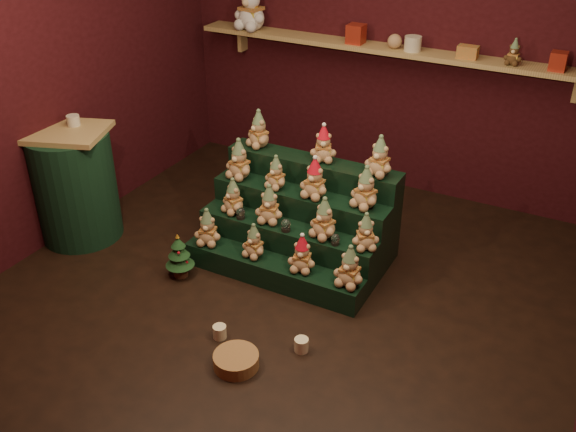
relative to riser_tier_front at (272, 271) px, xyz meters
The scene contains 40 objects.
ground 0.18m from the riser_tier_front, 24.47° to the right, with size 4.00×4.00×0.00m, color black.
back_wall 2.38m from the riser_tier_front, 85.87° to the left, with size 4.00×0.10×2.80m, color black.
front_wall 2.49m from the riser_tier_front, 86.12° to the right, with size 4.00×0.10×2.80m, color black.
left_wall 2.31m from the riser_tier_front, behind, with size 0.10×4.00×2.80m, color black.
back_shelf 2.18m from the riser_tier_front, 85.47° to the left, with size 3.60×0.26×0.24m.
riser_tier_front is the anchor object (origin of this frame).
riser_tier_midfront 0.24m from the riser_tier_front, 90.00° to the left, with size 1.40×0.22×0.36m, color black.
riser_tier_midback 0.48m from the riser_tier_front, 90.00° to the left, with size 1.40×0.22×0.54m, color black.
riser_tier_back 0.71m from the riser_tier_front, 90.00° to the left, with size 1.40×0.22×0.72m, color black.
teddy_0 0.59m from the riser_tier_front, behind, with size 0.20×0.18×0.29m, color tan, non-canonical shape.
teddy_1 0.27m from the riser_tier_front, behind, with size 0.18×0.17×0.26m, color tan, non-canonical shape.
teddy_2 0.33m from the riser_tier_front, ahead, with size 0.20×0.18×0.28m, color tan, non-canonical shape.
teddy_3 0.65m from the riser_tier_front, ahead, with size 0.21×0.19×0.30m, color tan, non-canonical shape.
teddy_4 0.65m from the riser_tier_front, 154.16° to the left, with size 0.20×0.18×0.27m, color tan, non-canonical shape.
teddy_5 0.49m from the riser_tier_front, 122.60° to the left, with size 0.21×0.19×0.29m, color tan, non-canonical shape.
teddy_6 0.56m from the riser_tier_front, 35.71° to the left, with size 0.22×0.20×0.30m, color tan, non-canonical shape.
teddy_7 0.77m from the riser_tier_front, 19.28° to the left, with size 0.19×0.17×0.27m, color tan, non-canonical shape.
teddy_8 0.92m from the riser_tier_front, 140.16° to the left, with size 0.22×0.20×0.31m, color tan, non-canonical shape.
teddy_9 0.74m from the riser_tier_front, 114.64° to the left, with size 0.18×0.16×0.25m, color tan, non-canonical shape.
teddy_10 0.75m from the riser_tier_front, 73.63° to the left, with size 0.22×0.20×0.30m, color tan, non-canonical shape.
teddy_11 0.92m from the riser_tier_front, 41.98° to the left, with size 0.22×0.20×0.31m, color tan, non-canonical shape.
teddy_12 1.14m from the riser_tier_front, 125.68° to the left, with size 0.21×0.19×0.29m, color tan, non-canonical shape.
teddy_13 1.03m from the riser_tier_front, 83.73° to the left, with size 0.20×0.18×0.28m, color tan, non-canonical shape.
teddy_14 1.14m from the riser_tier_front, 50.36° to the left, with size 0.21×0.19×0.30m, color tan, non-canonical shape.
snow_globe_a 0.50m from the riser_tier_front, 155.82° to the left, with size 0.07×0.07×0.09m.
snow_globe_b 0.36m from the riser_tier_front, 79.89° to the left, with size 0.07×0.07×0.09m.
snow_globe_c 0.55m from the riser_tier_front, 20.79° to the left, with size 0.06×0.06×0.08m.
side_table 1.75m from the riser_tier_front, behind, with size 0.74×0.68×0.93m.
table_ornament 1.92m from the riser_tier_front, behind, with size 0.10×0.10×0.08m, color beige.
mini_christmas_tree 0.69m from the riser_tier_front, 158.61° to the right, with size 0.21×0.21×0.36m.
mug_left 0.70m from the riser_tier_front, 90.03° to the right, with size 0.09×0.09×0.09m, color beige.
mug_right 0.77m from the riser_tier_front, 46.99° to the right, with size 0.09×0.09×0.09m, color beige.
wicker_basket 0.91m from the riser_tier_front, 74.96° to the right, with size 0.28×0.28×0.09m, color #9A653E.
white_bear 2.59m from the riser_tier_front, 123.84° to the left, with size 0.33×0.29×0.46m, color silver, non-canonical shape.
brown_bear 2.50m from the riser_tier_front, 56.98° to the left, with size 0.14×0.13×0.20m, color #4A3118, non-canonical shape.
gift_tin_red_a 2.22m from the riser_tier_front, 95.08° to the left, with size 0.14×0.14×0.16m, color #A22A18.
gift_tin_cream 2.23m from the riser_tier_front, 79.02° to the left, with size 0.14×0.14×0.12m, color beige.
gift_tin_red_b 2.66m from the riser_tier_front, 50.34° to the left, with size 0.12×0.12×0.14m, color #A22A18.
shelf_plush_ball 2.21m from the riser_tier_front, 83.92° to the left, with size 0.12×0.12×0.12m, color tan.
scarf_gift_box 2.34m from the riser_tier_front, 65.82° to the left, with size 0.16×0.10×0.10m, color orange.
Camera 1 is at (1.77, -3.29, 2.79)m, focal length 40.00 mm.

